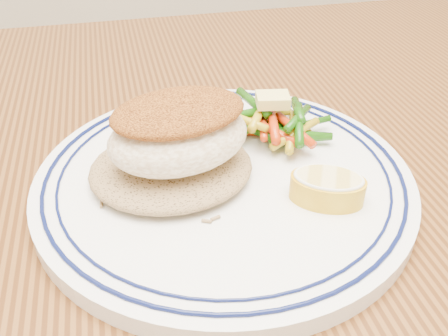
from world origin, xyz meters
TOP-DOWN VIEW (x-y plane):
  - dining_table at (0.00, 0.00)m, footprint 1.50×0.90m
  - plate at (0.05, 0.02)m, footprint 0.29×0.29m
  - rice_pilaf at (0.01, 0.03)m, footprint 0.12×0.11m
  - fish_fillet at (0.01, 0.02)m, footprint 0.12×0.09m
  - vegetable_pile at (0.10, 0.06)m, footprint 0.12×0.09m
  - butter_pat at (0.10, 0.07)m, footprint 0.03×0.03m
  - lemon_wedge at (0.11, -0.03)m, footprint 0.07×0.07m

SIDE VIEW (x-z plane):
  - dining_table at x=0.00m, z-range 0.28..1.03m
  - plate at x=0.05m, z-range 0.75..0.77m
  - lemon_wedge at x=0.11m, z-range 0.77..0.79m
  - rice_pilaf at x=0.01m, z-range 0.77..0.79m
  - vegetable_pile at x=0.10m, z-range 0.77..0.79m
  - butter_pat at x=0.10m, z-range 0.79..0.80m
  - fish_fillet at x=0.01m, z-range 0.78..0.84m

